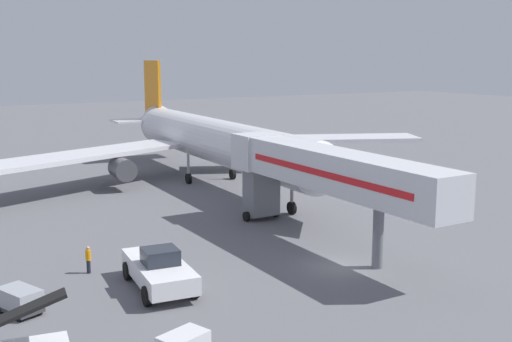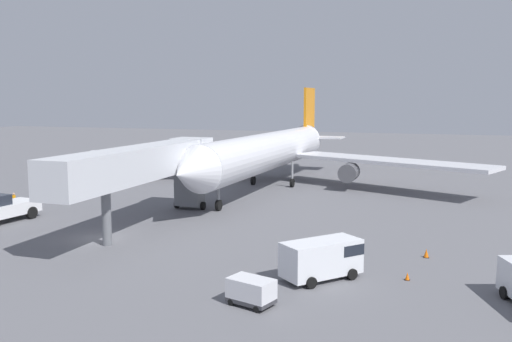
# 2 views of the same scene
# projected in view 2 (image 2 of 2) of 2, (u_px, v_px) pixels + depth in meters

# --- Properties ---
(ground_plane) EXTENTS (300.00, 300.00, 0.00)m
(ground_plane) POSITION_uv_depth(u_px,v_px,m) (97.00, 239.00, 41.95)
(ground_plane) COLOR slate
(airplane_at_gate) EXTENTS (53.30, 47.73, 12.67)m
(airplane_at_gate) POSITION_uv_depth(u_px,v_px,m) (271.00, 151.00, 66.91)
(airplane_at_gate) COLOR silver
(airplane_at_gate) RESTS_ON ground
(jet_bridge) EXTENTS (3.79, 22.54, 7.03)m
(jet_bridge) POSITION_uv_depth(u_px,v_px,m) (148.00, 165.00, 45.33)
(jet_bridge) COLOR silver
(jet_bridge) RESTS_ON ground
(pushback_tug) EXTENTS (3.49, 7.14, 2.50)m
(pushback_tug) POSITION_uv_depth(u_px,v_px,m) (0.00, 209.00, 47.44)
(pushback_tug) COLOR white
(pushback_tug) RESTS_ON ground
(service_van_rear_right) EXTENTS (4.73, 5.07, 2.35)m
(service_van_rear_right) POSITION_uv_depth(u_px,v_px,m) (323.00, 257.00, 32.35)
(service_van_rear_right) COLOR white
(service_van_rear_right) RESTS_ON ground
(baggage_cart_outer_left) EXTENTS (2.67, 2.03, 1.44)m
(baggage_cart_outer_left) POSITION_uv_depth(u_px,v_px,m) (251.00, 290.00, 28.17)
(baggage_cart_outer_left) COLOR #38383D
(baggage_cart_outer_left) RESTS_ON ground
(ground_crew_worker_foreground) EXTENTS (0.37, 0.37, 1.73)m
(ground_crew_worker_foreground) POSITION_uv_depth(u_px,v_px,m) (14.00, 201.00, 52.81)
(ground_crew_worker_foreground) COLOR #1E2333
(ground_crew_worker_foreground) RESTS_ON ground
(safety_cone_alpha) EXTENTS (0.31, 0.31, 0.48)m
(safety_cone_alpha) POSITION_uv_depth(u_px,v_px,m) (407.00, 276.00, 32.20)
(safety_cone_alpha) COLOR black
(safety_cone_alpha) RESTS_ON ground
(safety_cone_bravo) EXTENTS (0.39, 0.39, 0.60)m
(safety_cone_bravo) POSITION_uv_depth(u_px,v_px,m) (426.00, 253.00, 36.86)
(safety_cone_bravo) COLOR black
(safety_cone_bravo) RESTS_ON ground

